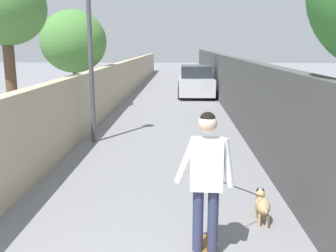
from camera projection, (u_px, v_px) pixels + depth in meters
ground_plane at (169, 106)px, 16.03m from camera, size 80.00×80.00×0.00m
wall_left at (104, 91)px, 13.98m from camera, size 48.00×0.30×1.76m
fence_right at (233, 86)px, 13.77m from camera, size 48.00×0.30×2.13m
tree_left_near at (74, 42)px, 14.62m from camera, size 2.55×2.55×3.90m
tree_left_mid at (5, 9)px, 9.09m from camera, size 1.99×1.99×4.38m
lamp_post at (89, 22)px, 9.46m from camera, size 0.36×0.36×4.59m
skateboard at (205, 251)px, 4.62m from camera, size 0.81×0.24×0.08m
person_skateboarder at (206, 172)px, 4.41m from camera, size 0.24×0.71×1.73m
dog at (262, 204)px, 5.50m from camera, size 1.28×1.02×1.06m
car_near at (196, 82)px, 19.16m from camera, size 4.03×1.80×1.54m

